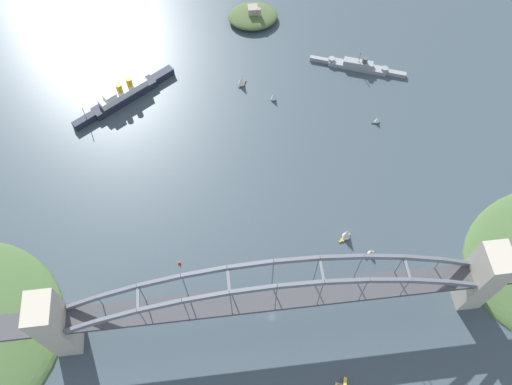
# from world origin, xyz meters

# --- Properties ---
(ground_plane) EXTENTS (1400.00, 1400.00, 0.00)m
(ground_plane) POSITION_xyz_m (0.00, 0.00, 0.00)
(ground_plane) COLOR #3D4C56
(harbor_arch_bridge) EXTENTS (292.45, 18.45, 68.26)m
(harbor_arch_bridge) POSITION_xyz_m (0.00, -0.00, 31.25)
(harbor_arch_bridge) COLOR beige
(harbor_arch_bridge) RESTS_ON ground
(ocean_liner) EXTENTS (74.58, 52.84, 17.76)m
(ocean_liner) POSITION_xyz_m (-86.73, 175.74, 5.30)
(ocean_liner) COLOR #1E2333
(ocean_liner) RESTS_ON ground
(naval_cruiser) EXTENTS (71.15, 29.97, 17.49)m
(naval_cruiser) POSITION_xyz_m (92.21, 186.93, 3.04)
(naval_cruiser) COLOR gray
(naval_cruiser) RESTS_ON ground
(fort_island_mid_harbor) EXTENTS (40.81, 33.45, 14.16)m
(fort_island_mid_harbor) POSITION_xyz_m (17.15, 250.42, 4.31)
(fort_island_mid_harbor) COLOR #4C6038
(fort_island_mid_harbor) RESTS_ON ground
(small_boat_0) EXTENTS (8.70, 7.22, 10.77)m
(small_boat_0) POSITION_xyz_m (53.34, 45.18, 5.01)
(small_boat_0) COLOR gold
(small_boat_0) RESTS_ON ground
(small_boat_1) EXTENTS (4.03, 7.16, 7.69)m
(small_boat_1) POSITION_xyz_m (22.63, 163.26, 3.60)
(small_boat_1) COLOR #2D6B3D
(small_boat_1) RESTS_ON ground
(small_boat_2) EXTENTS (7.58, 7.88, 10.15)m
(small_boat_2) POSITION_xyz_m (0.57, 180.14, 4.73)
(small_boat_2) COLOR brown
(small_boat_2) RESTS_ON ground
(small_boat_3) EXTENTS (6.10, 3.61, 5.98)m
(small_boat_3) POSITION_xyz_m (94.09, 133.18, 2.81)
(small_boat_3) COLOR #2D6B3D
(small_boat_3) RESTS_ON ground
(small_boat_4) EXTENTS (6.76, 6.21, 7.28)m
(small_boat_4) POSITION_xyz_m (66.11, 31.72, 3.37)
(small_boat_4) COLOR silver
(small_boat_4) RESTS_ON ground
(channel_marker_buoy) EXTENTS (2.20, 2.20, 2.75)m
(channel_marker_buoy) POSITION_xyz_m (-52.28, 39.21, 1.12)
(channel_marker_buoy) COLOR red
(channel_marker_buoy) RESTS_ON ground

